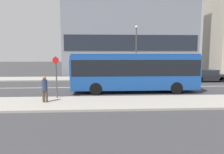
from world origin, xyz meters
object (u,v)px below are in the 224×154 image
Objects in this scene: bus_stop_sign at (56,74)px; street_lamp at (136,46)px; pedestrian_near_stop at (45,88)px; parked_car_0 at (207,76)px; city_bus at (134,70)px.

bus_stop_sign is 0.45× the size of street_lamp.
bus_stop_sign is at bearing -100.55° from pedestrian_near_stop.
street_lamp is (-7.91, 1.79, 3.40)m from parked_car_0.
city_bus is 7.97m from street_lamp.
pedestrian_near_stop is 1.54m from bus_stop_sign.
street_lamp is (7.76, 11.28, 2.97)m from pedestrian_near_stop.
street_lamp reaches higher than city_bus.
city_bus reaches higher than pedestrian_near_stop.
bus_stop_sign is 12.59m from street_lamp.
bus_stop_sign is at bearing -126.09° from street_lamp.
pedestrian_near_stop is at bearing -124.52° from street_lamp.
street_lamp is (7.30, 10.01, 2.24)m from bus_stop_sign.
city_bus is 3.57× the size of bus_stop_sign.
pedestrian_near_stop is 0.26× the size of street_lamp.
parked_car_0 is at bearing -139.42° from pedestrian_near_stop.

